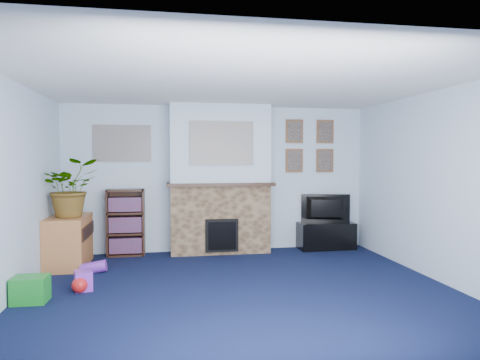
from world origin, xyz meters
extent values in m
cube|color=#0E1535|center=(0.00, 0.00, 0.00)|extent=(5.00, 4.50, 0.01)
cube|color=white|center=(0.00, 0.00, 2.40)|extent=(5.00, 4.50, 0.01)
cube|color=silver|center=(0.00, 2.25, 1.20)|extent=(5.00, 0.04, 2.40)
cube|color=silver|center=(0.00, -2.25, 1.20)|extent=(5.00, 0.04, 2.40)
cube|color=silver|center=(-2.50, 0.00, 1.20)|extent=(0.04, 4.50, 2.40)
cube|color=silver|center=(2.50, 0.00, 1.20)|extent=(0.04, 4.50, 2.40)
cube|color=brown|center=(0.00, 2.05, 0.55)|extent=(1.60, 0.40, 1.10)
cube|color=brown|center=(0.00, 2.05, 1.75)|extent=(1.60, 0.40, 1.30)
cube|color=brown|center=(0.00, 2.02, 1.12)|extent=(1.72, 0.50, 0.05)
cube|color=brown|center=(0.00, 1.84, 0.32)|extent=(0.52, 0.08, 0.52)
cube|color=brown|center=(0.00, 1.80, 0.32)|extent=(0.44, 0.02, 0.44)
cube|color=gray|center=(0.00, 1.84, 1.78)|extent=(1.00, 0.03, 0.68)
cube|color=gray|center=(-1.55, 2.23, 1.78)|extent=(0.90, 0.03, 0.58)
cube|color=brown|center=(1.30, 2.23, 2.00)|extent=(0.30, 0.03, 0.40)
cube|color=brown|center=(1.85, 2.23, 2.00)|extent=(0.30, 0.03, 0.40)
cube|color=brown|center=(1.30, 2.23, 1.50)|extent=(0.30, 0.03, 0.40)
cube|color=brown|center=(1.85, 2.23, 1.50)|extent=(0.30, 0.03, 0.40)
cube|color=black|center=(1.81, 2.03, 0.23)|extent=(0.95, 0.40, 0.45)
imported|color=black|center=(1.81, 2.05, 0.69)|extent=(0.83, 0.31, 0.48)
cube|color=#321C12|center=(-1.50, 2.23, 0.53)|extent=(0.58, 0.02, 1.05)
cube|color=#321C12|center=(-1.77, 2.10, 0.53)|extent=(0.03, 0.28, 1.05)
cube|color=#321C12|center=(-1.22, 2.10, 0.53)|extent=(0.03, 0.28, 1.05)
cube|color=#321C12|center=(-1.50, 2.10, 0.01)|extent=(0.56, 0.28, 0.03)
cube|color=#321C12|center=(-1.50, 2.10, 0.35)|extent=(0.56, 0.28, 0.03)
cube|color=#321C12|center=(-1.50, 2.10, 0.68)|extent=(0.56, 0.28, 0.03)
cube|color=#321C12|center=(-1.50, 2.10, 1.04)|extent=(0.56, 0.28, 0.03)
cube|color=#321C12|center=(-1.50, 2.09, 0.17)|extent=(0.50, 0.22, 0.24)
cube|color=#321C12|center=(-1.50, 2.09, 0.50)|extent=(0.50, 0.22, 0.24)
cube|color=#321C12|center=(-1.50, 2.09, 0.82)|extent=(0.50, 0.22, 0.22)
cube|color=#BB723C|center=(-2.24, 1.54, 0.35)|extent=(0.51, 0.92, 0.72)
imported|color=#26661E|center=(-2.19, 1.49, 1.13)|extent=(0.94, 0.89, 0.82)
cube|color=gold|center=(-0.02, 2.00, 1.22)|extent=(0.11, 0.07, 0.15)
cylinder|color=#B2BFC6|center=(0.29, 2.00, 1.23)|extent=(0.05, 0.05, 0.16)
sphere|color=gray|center=(-0.52, 2.00, 1.22)|extent=(0.13, 0.13, 0.13)
cylinder|color=purple|center=(0.62, 2.00, 1.21)|extent=(0.06, 0.06, 0.12)
cube|color=#198C26|center=(-2.30, -0.01, 0.14)|extent=(0.36, 0.29, 0.28)
sphere|color=red|center=(-1.85, 0.24, 0.09)|extent=(0.18, 0.18, 0.18)
cube|color=purple|center=(-1.82, 0.33, 0.11)|extent=(0.24, 0.24, 0.23)
cylinder|color=purple|center=(-1.84, 1.12, 0.07)|extent=(0.35, 0.16, 0.20)
camera|label=1|loc=(-0.84, -4.83, 1.55)|focal=32.00mm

